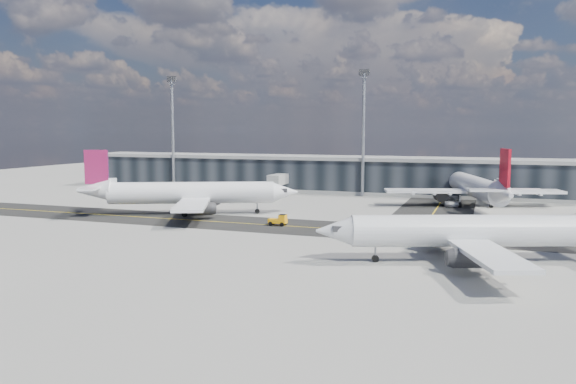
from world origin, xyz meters
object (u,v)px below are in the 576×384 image
at_px(baggage_tug, 279,220).
at_px(airliner_redtail, 475,187).
at_px(service_van, 450,202).
at_px(airliner_af, 188,193).
at_px(airliner_near, 476,231).

bearing_deg(baggage_tug, airliner_redtail, 139.28).
bearing_deg(service_van, airliner_af, -161.03).
bearing_deg(airliner_redtail, service_van, 155.80).
relative_size(airliner_redtail, airliner_near, 1.12).
distance_m(airliner_af, service_van, 52.15).
relative_size(airliner_af, airliner_near, 1.05).
xyz_separation_m(airliner_af, baggage_tug, (19.78, -5.83, -2.96)).
xyz_separation_m(airliner_redtail, service_van, (-4.75, 0.62, -3.19)).
height_order(airliner_redtail, service_van, airliner_redtail).
distance_m(airliner_near, service_van, 49.47).
bearing_deg(airliner_redtail, baggage_tug, -148.25).
bearing_deg(baggage_tug, airliner_near, 63.53).
bearing_deg(baggage_tug, service_van, 144.78).
bearing_deg(baggage_tug, airliner_af, -105.64).
bearing_deg(airliner_redtail, airliner_near, -105.40).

